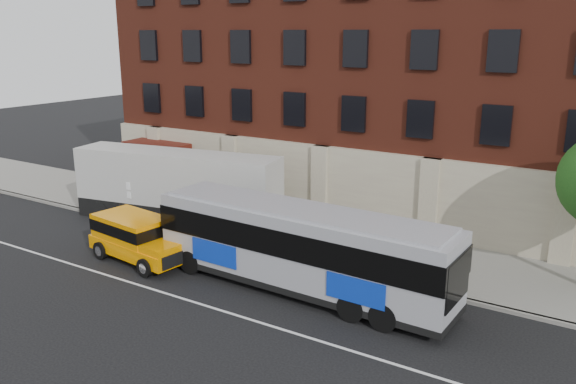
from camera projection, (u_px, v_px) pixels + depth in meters
The scene contains 9 objects.
ground at pixel (170, 302), 22.31m from camera, with size 120.00×120.00×0.00m, color black.
sidewalk at pixel (294, 234), 29.64m from camera, with size 60.00×6.00×0.15m, color gray.
kerb at pixel (260, 252), 27.19m from camera, with size 60.00×0.25×0.15m, color gray.
lane_line at pixel (179, 297), 22.71m from camera, with size 60.00×0.12×0.01m, color silver.
building at pixel (365, 74), 34.13m from camera, with size 30.00×12.10×15.00m.
sign_pole at pixel (130, 196), 31.30m from camera, with size 0.30×0.20×2.50m.
city_bus at pixel (301, 246), 22.85m from camera, with size 12.59×3.05×3.43m.
yellow_suv at pixel (137, 236), 26.20m from camera, with size 5.36×2.77×2.01m.
shipping_container at pixel (177, 188), 31.34m from camera, with size 11.72×4.30×3.83m.
Camera 1 is at (14.66, -14.89, 9.95)m, focal length 36.57 mm.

